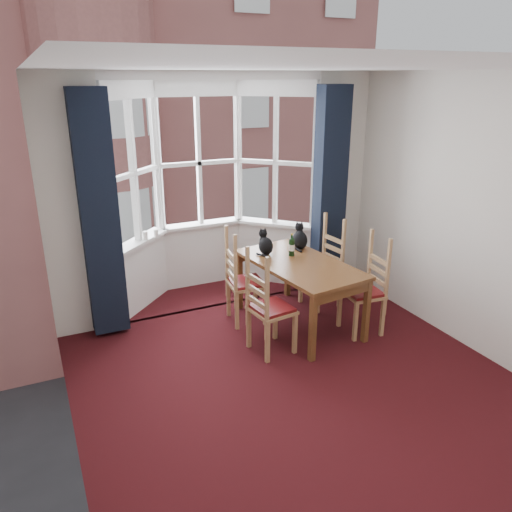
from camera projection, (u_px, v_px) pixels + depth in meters
floor at (314, 401)px, 4.47m from camera, size 4.50×4.50×0.00m
ceiling at (330, 67)px, 3.52m from camera, size 4.50×4.50×0.00m
wall_left at (55, 298)px, 3.20m from camera, size 0.00×4.50×4.50m
wall_right at (499, 224)px, 4.79m from camera, size 0.00×4.50×4.50m
wall_back_pier_left at (74, 211)px, 5.26m from camera, size 0.70×0.12×2.80m
wall_back_pier_right at (337, 184)px, 6.57m from camera, size 0.70×0.12×2.80m
bay_window at (206, 188)px, 6.34m from camera, size 2.76×0.94×2.80m
curtain_left at (100, 217)px, 5.21m from camera, size 0.38×0.22×2.60m
curtain_right at (330, 192)px, 6.34m from camera, size 0.38×0.22×2.60m
dining_table at (299, 269)px, 5.63m from camera, size 1.02×1.64×0.77m
chair_left_near at (264, 312)px, 5.10m from camera, size 0.45×0.47×0.92m
chair_left_far at (239, 284)px, 5.76m from camera, size 0.45×0.46×0.92m
chair_right_near at (369, 292)px, 5.56m from camera, size 0.44×0.46×0.92m
chair_right_far at (327, 268)px, 6.24m from camera, size 0.44×0.46×0.92m
cat_left at (265, 244)px, 5.83m from camera, size 0.17×0.23×0.31m
cat_right at (300, 238)px, 6.03m from camera, size 0.24×0.27×0.33m
wine_bottle at (292, 246)px, 5.78m from camera, size 0.07×0.07×0.27m
candle_tall at (145, 235)px, 6.04m from camera, size 0.06×0.06×0.10m
candle_short at (156, 233)px, 6.12m from camera, size 0.06×0.06×0.10m
street at (64, 211)px, 34.00m from camera, size 80.00×80.00×0.00m
tenement_building at (87, 114)px, 15.87m from camera, size 18.40×7.80×15.20m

